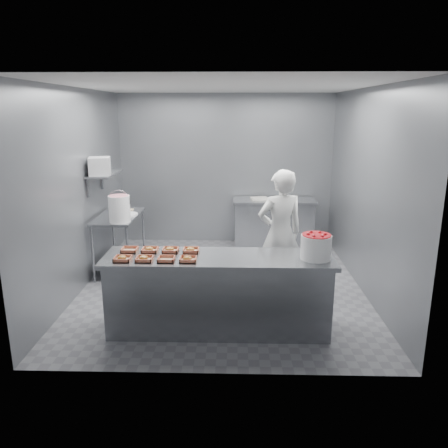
{
  "coord_description": "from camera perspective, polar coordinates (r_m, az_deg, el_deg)",
  "views": [
    {
      "loc": [
        0.19,
        -6.0,
        2.5
      ],
      "look_at": [
        0.03,
        -0.2,
        0.98
      ],
      "focal_mm": 35.0,
      "sensor_mm": 36.0,
      "label": 1
    }
  ],
  "objects": [
    {
      "name": "ceiling",
      "position": [
        6.01,
        -0.27,
        17.56
      ],
      "size": [
        4.5,
        4.5,
        0.0
      ],
      "primitive_type": "plane",
      "rotation": [
        3.14,
        0.0,
        0.0
      ],
      "color": "white",
      "rests_on": "wall_back"
    },
    {
      "name": "rag",
      "position": [
        7.33,
        -12.3,
        1.83
      ],
      "size": [
        0.13,
        0.11,
        0.02
      ],
      "primitive_type": "cube",
      "rotation": [
        0.0,
        0.0,
        -0.03
      ],
      "color": "#CCB28C",
      "rests_on": "prep_table"
    },
    {
      "name": "strawberry_tub",
      "position": [
        4.91,
        11.94,
        -2.81
      ],
      "size": [
        0.34,
        0.34,
        0.28
      ],
      "color": "silver",
      "rests_on": "service_counter"
    },
    {
      "name": "worker",
      "position": [
        5.98,
        7.33,
        -1.21
      ],
      "size": [
        0.73,
        0.59,
        1.75
      ],
      "primitive_type": "imported",
      "rotation": [
        0.0,
        0.0,
        3.44
      ],
      "color": "silver",
      "rests_on": "ground"
    },
    {
      "name": "tray_1",
      "position": [
        4.87,
        -10.38,
        -4.45
      ],
      "size": [
        0.19,
        0.18,
        0.06
      ],
      "color": "tan",
      "rests_on": "service_counter"
    },
    {
      "name": "tray_3",
      "position": [
        4.79,
        -4.73,
        -4.56
      ],
      "size": [
        0.19,
        0.18,
        0.06
      ],
      "color": "tan",
      "rests_on": "service_counter"
    },
    {
      "name": "wall_shelf",
      "position": [
        6.97,
        -15.32,
        6.35
      ],
      "size": [
        0.35,
        0.9,
        0.03
      ],
      "primitive_type": "cube",
      "color": "slate",
      "rests_on": "wall_left"
    },
    {
      "name": "tray_2",
      "position": [
        4.82,
        -7.54,
        -4.55
      ],
      "size": [
        0.19,
        0.18,
        0.04
      ],
      "color": "tan",
      "rests_on": "service_counter"
    },
    {
      "name": "bucket_lid",
      "position": [
        6.99,
        -12.56,
        1.23
      ],
      "size": [
        0.39,
        0.39,
        0.03
      ],
      "primitive_type": "cylinder",
      "rotation": [
        0.0,
        0.0,
        0.18
      ],
      "color": "silver",
      "rests_on": "prep_table"
    },
    {
      "name": "wall_right",
      "position": [
        6.37,
        18.09,
        4.02
      ],
      "size": [
        0.04,
        4.5,
        2.8
      ],
      "primitive_type": "cube",
      "color": "slate",
      "rests_on": "ground"
    },
    {
      "name": "floor",
      "position": [
        6.51,
        -0.24,
        -7.9
      ],
      "size": [
        4.5,
        4.5,
        0.0
      ],
      "primitive_type": "plane",
      "color": "#4C4C51",
      "rests_on": "ground"
    },
    {
      "name": "appliance",
      "position": [
        6.75,
        -15.92,
        7.29
      ],
      "size": [
        0.38,
        0.41,
        0.26
      ],
      "primitive_type": "cube",
      "rotation": [
        0.0,
        0.0,
        0.23
      ],
      "color": "gray",
      "rests_on": "wall_shelf"
    },
    {
      "name": "wall_left",
      "position": [
        6.48,
        -18.26,
        4.19
      ],
      "size": [
        0.04,
        4.5,
        2.8
      ],
      "primitive_type": "cube",
      "color": "slate",
      "rests_on": "ground"
    },
    {
      "name": "tray_6",
      "position": [
        5.12,
        -7.03,
        -3.35
      ],
      "size": [
        0.19,
        0.18,
        0.06
      ],
      "color": "tan",
      "rests_on": "service_counter"
    },
    {
      "name": "prep_table",
      "position": [
        7.12,
        -13.5,
        -1.26
      ],
      "size": [
        0.6,
        1.2,
        0.9
      ],
      "color": "slate",
      "rests_on": "ground"
    },
    {
      "name": "wall_back",
      "position": [
        8.33,
        0.24,
        7.11
      ],
      "size": [
        4.0,
        0.04,
        2.8
      ],
      "primitive_type": "cube",
      "color": "slate",
      "rests_on": "ground"
    },
    {
      "name": "tray_5",
      "position": [
        5.16,
        -9.67,
        -3.31
      ],
      "size": [
        0.19,
        0.18,
        0.06
      ],
      "color": "tan",
      "rests_on": "service_counter"
    },
    {
      "name": "tray_7",
      "position": [
        5.09,
        -4.35,
        -3.39
      ],
      "size": [
        0.19,
        0.18,
        0.06
      ],
      "color": "tan",
      "rests_on": "service_counter"
    },
    {
      "name": "tray_4",
      "position": [
        5.21,
        -12.23,
        -3.29
      ],
      "size": [
        0.19,
        0.18,
        0.04
      ],
      "color": "tan",
      "rests_on": "service_counter"
    },
    {
      "name": "paper_stack",
      "position": [
        8.07,
        4.68,
        3.35
      ],
      "size": [
        0.35,
        0.29,
        0.04
      ],
      "primitive_type": "cube",
      "rotation": [
        0.0,
        0.0,
        0.25
      ],
      "color": "silver",
      "rests_on": "back_counter"
    },
    {
      "name": "back_counter",
      "position": [
        8.2,
        6.48,
        0.14
      ],
      "size": [
        1.5,
        0.6,
        0.9
      ],
      "color": "slate",
      "rests_on": "ground"
    },
    {
      "name": "service_counter",
      "position": [
        5.09,
        -0.73,
        -9.02
      ],
      "size": [
        2.6,
        0.7,
        0.9
      ],
      "color": "slate",
      "rests_on": "ground"
    },
    {
      "name": "tray_0",
      "position": [
        4.92,
        -13.12,
        -4.38
      ],
      "size": [
        0.19,
        0.18,
        0.06
      ],
      "color": "tan",
      "rests_on": "service_counter"
    },
    {
      "name": "glaze_bucket",
      "position": [
        6.56,
        -13.51,
        2.03
      ],
      "size": [
        0.33,
        0.31,
        0.48
      ],
      "color": "silver",
      "rests_on": "prep_table"
    }
  ]
}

